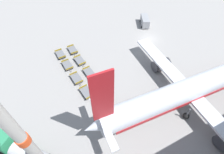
# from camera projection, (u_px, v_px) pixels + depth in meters

# --- Properties ---
(ground_plane) EXTENTS (500.00, 500.00, 0.00)m
(ground_plane) POSITION_uv_depth(u_px,v_px,m) (149.00, 39.00, 44.69)
(ground_plane) COLOR gray
(airplane) EXTENTS (32.00, 39.88, 14.14)m
(airplane) POSITION_uv_depth(u_px,v_px,m) (195.00, 88.00, 29.68)
(airplane) COLOR silver
(airplane) RESTS_ON ground_plane
(fuel_tanker_primary) EXTENTS (8.42, 7.54, 3.29)m
(fuel_tanker_primary) POSITION_uv_depth(u_px,v_px,m) (25.00, 154.00, 24.35)
(fuel_tanker_primary) COLOR #2D8C5B
(fuel_tanker_primary) RESTS_ON ground_plane
(service_van) EXTENTS (5.13, 3.72, 2.25)m
(service_van) POSITION_uv_depth(u_px,v_px,m) (145.00, 21.00, 48.18)
(service_van) COLOR gray
(service_van) RESTS_ON ground_plane
(baggage_dolly_row_near_col_a) EXTENTS (3.67, 1.88, 0.92)m
(baggage_dolly_row_near_col_a) POSITION_uv_depth(u_px,v_px,m) (60.00, 54.00, 39.91)
(baggage_dolly_row_near_col_a) COLOR slate
(baggage_dolly_row_near_col_a) RESTS_ON ground_plane
(baggage_dolly_row_near_col_b) EXTENTS (3.68, 1.92, 0.92)m
(baggage_dolly_row_near_col_b) POSITION_uv_depth(u_px,v_px,m) (67.00, 65.00, 37.55)
(baggage_dolly_row_near_col_b) COLOR slate
(baggage_dolly_row_near_col_b) RESTS_ON ground_plane
(baggage_dolly_row_near_col_c) EXTENTS (3.69, 1.97, 0.92)m
(baggage_dolly_row_near_col_c) POSITION_uv_depth(u_px,v_px,m) (76.00, 78.00, 34.99)
(baggage_dolly_row_near_col_c) COLOR slate
(baggage_dolly_row_near_col_c) RESTS_ON ground_plane
(baggage_dolly_row_near_col_d) EXTENTS (3.70, 2.00, 0.92)m
(baggage_dolly_row_near_col_d) POSITION_uv_depth(u_px,v_px,m) (87.00, 92.00, 32.65)
(baggage_dolly_row_near_col_d) COLOR slate
(baggage_dolly_row_near_col_d) RESTS_ON ground_plane
(baggage_dolly_row_mid_a_col_a) EXTENTS (3.65, 1.84, 0.92)m
(baggage_dolly_row_mid_a_col_a) POSITION_uv_depth(u_px,v_px,m) (73.00, 50.00, 40.98)
(baggage_dolly_row_mid_a_col_a) COLOR slate
(baggage_dolly_row_mid_a_col_a) RESTS_ON ground_plane
(baggage_dolly_row_mid_a_col_b) EXTENTS (3.69, 1.98, 0.92)m
(baggage_dolly_row_mid_a_col_b) POSITION_uv_depth(u_px,v_px,m) (80.00, 61.00, 38.50)
(baggage_dolly_row_mid_a_col_b) COLOR slate
(baggage_dolly_row_mid_a_col_b) RESTS_ON ground_plane
(baggage_dolly_row_mid_a_col_c) EXTENTS (3.69, 1.96, 0.92)m
(baggage_dolly_row_mid_a_col_c) POSITION_uv_depth(u_px,v_px,m) (89.00, 73.00, 36.05)
(baggage_dolly_row_mid_a_col_c) COLOR slate
(baggage_dolly_row_mid_a_col_c) RESTS_ON ground_plane
(baggage_dolly_row_mid_a_col_d) EXTENTS (3.66, 1.85, 0.92)m
(baggage_dolly_row_mid_a_col_d) POSITION_uv_depth(u_px,v_px,m) (99.00, 87.00, 33.57)
(baggage_dolly_row_mid_a_col_d) COLOR slate
(baggage_dolly_row_mid_a_col_d) RESTS_ON ground_plane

